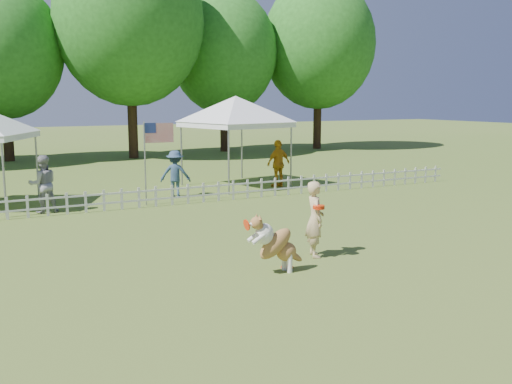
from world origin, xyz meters
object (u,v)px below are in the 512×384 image
at_px(frisbee_on_turf, 287,267).
at_px(flag_pole, 145,164).
at_px(handler, 315,219).
at_px(spectator_b, 175,174).
at_px(spectator_a, 43,184).
at_px(dog, 276,244).
at_px(spectator_c, 278,163).
at_px(canopy_tent_right, 236,142).

relative_size(frisbee_on_turf, flag_pole, 0.10).
xyz_separation_m(handler, spectator_b, (-0.07, 7.98, -0.01)).
xyz_separation_m(flag_pole, spectator_a, (-2.82, 0.21, -0.44)).
height_order(dog, spectator_c, spectator_c).
height_order(handler, spectator_a, spectator_a).
bearing_deg(spectator_b, dog, 108.17).
bearing_deg(canopy_tent_right, flag_pole, -163.65).
distance_m(flag_pole, spectator_a, 2.87).
distance_m(flag_pole, spectator_c, 5.44).
xyz_separation_m(handler, spectator_c, (3.92, 8.29, 0.08)).
bearing_deg(flag_pole, spectator_b, 38.89).
bearing_deg(spectator_c, dog, 49.10).
height_order(handler, flag_pole, flag_pole).
distance_m(dog, frisbee_on_turf, 0.66).
distance_m(handler, canopy_tent_right, 9.61).
height_order(spectator_b, spectator_c, spectator_c).
height_order(spectator_a, spectator_b, spectator_a).
xyz_separation_m(spectator_a, spectator_c, (8.09, 1.11, 0.05)).
xyz_separation_m(spectator_a, spectator_b, (4.10, 0.79, -0.05)).
height_order(dog, spectator_a, spectator_a).
relative_size(frisbee_on_turf, spectator_c, 0.14).
distance_m(canopy_tent_right, spectator_c, 1.71).
height_order(dog, flag_pole, flag_pole).
xyz_separation_m(handler, dog, (-1.23, -0.61, -0.21)).
distance_m(dog, flag_pole, 7.61).
bearing_deg(flag_pole, frisbee_on_turf, -85.82).
relative_size(spectator_a, spectator_c, 0.95).
distance_m(handler, spectator_c, 9.17).
bearing_deg(spectator_a, handler, 118.81).
relative_size(dog, frisbee_on_turf, 4.61).
xyz_separation_m(handler, flag_pole, (-1.35, 6.97, 0.48)).
height_order(dog, spectator_b, spectator_b).
bearing_deg(dog, spectator_c, 59.66).
bearing_deg(dog, spectator_b, 81.99).
xyz_separation_m(handler, canopy_tent_right, (2.67, 9.20, 0.82)).
height_order(canopy_tent_right, spectator_c, canopy_tent_right).
relative_size(handler, canopy_tent_right, 0.48).
relative_size(canopy_tent_right, spectator_b, 2.11).
relative_size(handler, frisbee_on_turf, 6.41).
relative_size(canopy_tent_right, spectator_a, 1.98).
bearing_deg(dog, spectator_a, 110.36).
distance_m(canopy_tent_right, flag_pole, 4.60).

